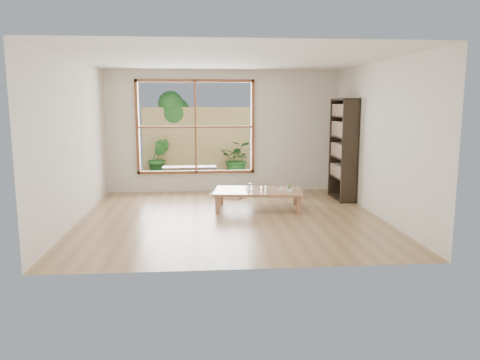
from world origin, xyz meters
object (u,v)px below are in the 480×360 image
(bookshelf, at_px, (343,149))
(food_tray, at_px, (286,189))
(low_table, at_px, (258,192))
(garden_bench, at_px, (189,169))

(bookshelf, bearing_deg, food_tray, -148.18)
(bookshelf, distance_m, food_tray, 1.63)
(low_table, xyz_separation_m, bookshelf, (1.78, 0.74, 0.70))
(low_table, relative_size, bookshelf, 0.84)
(bookshelf, height_order, food_tray, bookshelf)
(low_table, bearing_deg, garden_bench, 123.28)
(garden_bench, bearing_deg, food_tray, -58.29)
(low_table, relative_size, garden_bench, 1.32)
(garden_bench, bearing_deg, bookshelf, -34.15)
(low_table, bearing_deg, bookshelf, 30.14)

